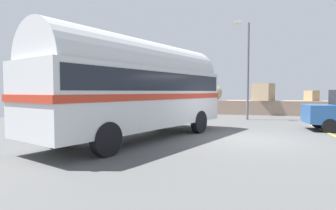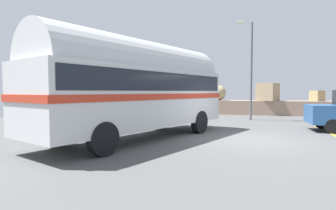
% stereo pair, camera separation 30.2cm
% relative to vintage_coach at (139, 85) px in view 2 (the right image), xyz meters
% --- Properties ---
extents(ground, '(32.00, 26.00, 0.02)m').
position_rel_vintage_coach_xyz_m(ground, '(3.92, 0.91, -2.04)').
color(ground, '#4E4E4E').
extents(breakwater, '(31.36, 2.29, 2.45)m').
position_rel_vintage_coach_xyz_m(breakwater, '(3.69, 12.70, -1.31)').
color(breakwater, gray).
rests_on(breakwater, ground).
extents(vintage_coach, '(5.36, 8.86, 3.70)m').
position_rel_vintage_coach_xyz_m(vintage_coach, '(0.00, 0.00, 0.00)').
color(vintage_coach, black).
rests_on(vintage_coach, ground).
extents(lamp_post, '(0.97, 0.90, 6.08)m').
position_rel_vintage_coach_xyz_m(lamp_post, '(4.10, 8.12, 1.39)').
color(lamp_post, '#5B5B60').
rests_on(lamp_post, ground).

